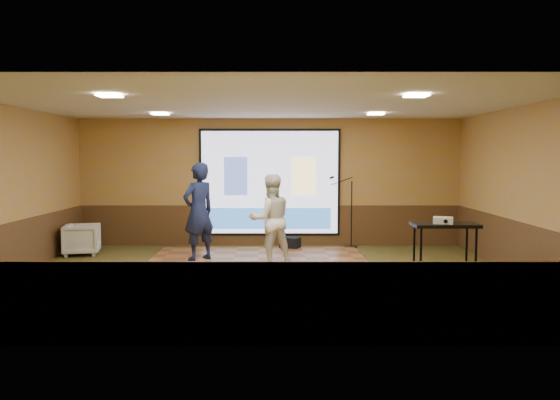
{
  "coord_description": "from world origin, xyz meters",
  "views": [
    {
      "loc": [
        0.25,
        -9.4,
        2.09
      ],
      "look_at": [
        0.24,
        0.69,
        1.3
      ],
      "focal_mm": 35.0,
      "sensor_mm": 36.0,
      "label": 1
    }
  ],
  "objects_px": {
    "projector_screen": "(270,183)",
    "projector": "(443,220)",
    "av_table": "(444,242)",
    "dance_floor": "(258,262)",
    "player_left": "(199,211)",
    "player_right": "(271,219)",
    "duffel_bag": "(290,243)",
    "mic_stand": "(349,226)",
    "banquet_chair": "(82,240)"
  },
  "relations": [
    {
      "from": "projector_screen",
      "to": "dance_floor",
      "type": "bearing_deg",
      "value": -95.5
    },
    {
      "from": "mic_stand",
      "to": "banquet_chair",
      "type": "relative_size",
      "value": 2.27
    },
    {
      "from": "player_left",
      "to": "duffel_bag",
      "type": "xyz_separation_m",
      "value": [
        1.86,
        1.49,
        -0.88
      ]
    },
    {
      "from": "player_right",
      "to": "banquet_chair",
      "type": "height_order",
      "value": "player_right"
    },
    {
      "from": "player_left",
      "to": "banquet_chair",
      "type": "bearing_deg",
      "value": -59.96
    },
    {
      "from": "mic_stand",
      "to": "projector",
      "type": "bearing_deg",
      "value": -89.67
    },
    {
      "from": "projector_screen",
      "to": "banquet_chair",
      "type": "bearing_deg",
      "value": -162.45
    },
    {
      "from": "projector",
      "to": "projector_screen",
      "type": "bearing_deg",
      "value": 139.71
    },
    {
      "from": "projector",
      "to": "duffel_bag",
      "type": "xyz_separation_m",
      "value": [
        -2.32,
        3.87,
        -0.98
      ]
    },
    {
      "from": "projector",
      "to": "banquet_chair",
      "type": "relative_size",
      "value": 0.41
    },
    {
      "from": "projector",
      "to": "player_left",
      "type": "bearing_deg",
      "value": 167.37
    },
    {
      "from": "player_right",
      "to": "mic_stand",
      "type": "relative_size",
      "value": 1.04
    },
    {
      "from": "player_right",
      "to": "duffel_bag",
      "type": "bearing_deg",
      "value": -119.42
    },
    {
      "from": "projector",
      "to": "dance_floor",
      "type": "bearing_deg",
      "value": 159.85
    },
    {
      "from": "av_table",
      "to": "duffel_bag",
      "type": "distance_m",
      "value": 4.55
    },
    {
      "from": "projector_screen",
      "to": "projector",
      "type": "xyz_separation_m",
      "value": [
        2.8,
        -4.36,
        -0.37
      ]
    },
    {
      "from": "duffel_bag",
      "to": "player_left",
      "type": "bearing_deg",
      "value": -141.4
    },
    {
      "from": "player_right",
      "to": "duffel_bag",
      "type": "relative_size",
      "value": 4.06
    },
    {
      "from": "player_right",
      "to": "banquet_chair",
      "type": "xyz_separation_m",
      "value": [
        -4.06,
        1.16,
        -0.57
      ]
    },
    {
      "from": "dance_floor",
      "to": "projector",
      "type": "xyz_separation_m",
      "value": [
        3.0,
        -2.27,
        1.09
      ]
    },
    {
      "from": "player_right",
      "to": "projector",
      "type": "relative_size",
      "value": 5.81
    },
    {
      "from": "player_left",
      "to": "mic_stand",
      "type": "xyz_separation_m",
      "value": [
        3.23,
        1.73,
        -0.51
      ]
    },
    {
      "from": "dance_floor",
      "to": "player_left",
      "type": "xyz_separation_m",
      "value": [
        -1.18,
        0.11,
        0.99
      ]
    },
    {
      "from": "player_right",
      "to": "projector",
      "type": "height_order",
      "value": "player_right"
    },
    {
      "from": "dance_floor",
      "to": "projector",
      "type": "distance_m",
      "value": 3.92
    },
    {
      "from": "player_right",
      "to": "dance_floor",
      "type": "bearing_deg",
      "value": -69.27
    },
    {
      "from": "dance_floor",
      "to": "banquet_chair",
      "type": "xyz_separation_m",
      "value": [
        -3.8,
        0.82,
        0.32
      ]
    },
    {
      "from": "projector_screen",
      "to": "av_table",
      "type": "distance_m",
      "value": 5.22
    },
    {
      "from": "av_table",
      "to": "projector",
      "type": "bearing_deg",
      "value": -141.47
    },
    {
      "from": "projector",
      "to": "banquet_chair",
      "type": "distance_m",
      "value": 7.51
    },
    {
      "from": "projector_screen",
      "to": "projector",
      "type": "bearing_deg",
      "value": -57.32
    },
    {
      "from": "player_left",
      "to": "duffel_bag",
      "type": "height_order",
      "value": "player_left"
    },
    {
      "from": "av_table",
      "to": "banquet_chair",
      "type": "distance_m",
      "value": 7.51
    },
    {
      "from": "av_table",
      "to": "duffel_bag",
      "type": "bearing_deg",
      "value": 121.64
    },
    {
      "from": "player_left",
      "to": "mic_stand",
      "type": "relative_size",
      "value": 1.17
    },
    {
      "from": "banquet_chair",
      "to": "av_table",
      "type": "bearing_deg",
      "value": -126.44
    },
    {
      "from": "banquet_chair",
      "to": "projector",
      "type": "bearing_deg",
      "value": -126.8
    },
    {
      "from": "player_right",
      "to": "mic_stand",
      "type": "bearing_deg",
      "value": -146.75
    },
    {
      "from": "player_left",
      "to": "player_right",
      "type": "xyz_separation_m",
      "value": [
        1.45,
        -0.45,
        -0.11
      ]
    },
    {
      "from": "banquet_chair",
      "to": "player_left",
      "type": "bearing_deg",
      "value": -117.58
    },
    {
      "from": "dance_floor",
      "to": "player_right",
      "type": "height_order",
      "value": "player_right"
    },
    {
      "from": "av_table",
      "to": "projector_screen",
      "type": "bearing_deg",
      "value": 123.26
    },
    {
      "from": "dance_floor",
      "to": "projector",
      "type": "height_order",
      "value": "projector"
    },
    {
      "from": "av_table",
      "to": "player_right",
      "type": "bearing_deg",
      "value": 145.54
    },
    {
      "from": "duffel_bag",
      "to": "mic_stand",
      "type": "bearing_deg",
      "value": 10.02
    },
    {
      "from": "projector_screen",
      "to": "projector",
      "type": "height_order",
      "value": "projector_screen"
    },
    {
      "from": "player_right",
      "to": "av_table",
      "type": "relative_size",
      "value": 1.64
    },
    {
      "from": "dance_floor",
      "to": "player_left",
      "type": "bearing_deg",
      "value": 174.76
    },
    {
      "from": "mic_stand",
      "to": "player_left",
      "type": "bearing_deg",
      "value": -164.56
    },
    {
      "from": "av_table",
      "to": "banquet_chair",
      "type": "relative_size",
      "value": 1.44
    }
  ]
}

